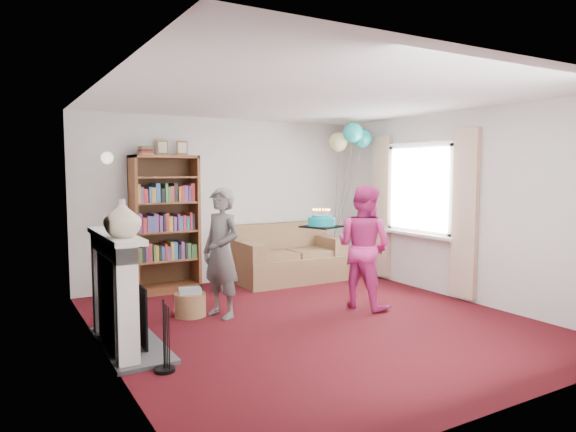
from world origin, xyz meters
TOP-DOWN VIEW (x-y plane):
  - ground at (0.00, 0.00)m, footprint 5.00×5.00m
  - wall_back at (0.00, 2.51)m, footprint 4.50×0.02m
  - wall_left at (-2.26, 0.00)m, footprint 0.02×5.00m
  - wall_right at (2.26, 0.00)m, footprint 0.02×5.00m
  - ceiling at (0.00, 0.00)m, footprint 4.50×5.00m
  - fireplace at (-2.09, 0.19)m, footprint 0.55×1.80m
  - window_bay at (2.21, 0.60)m, footprint 0.14×2.02m
  - wall_sconce at (-1.75, 2.36)m, footprint 0.16×0.23m
  - bookcase at (-1.01, 2.30)m, footprint 0.91×0.42m
  - sofa at (0.86, 2.07)m, footprint 1.66×0.88m
  - wicker_basket at (-1.14, 0.91)m, footprint 0.36×0.36m
  - person_striped at (-0.82, 0.71)m, footprint 0.52×0.64m
  - person_magenta at (0.88, 0.21)m, footprint 0.80×0.90m
  - birthday_cake at (0.33, 0.35)m, footprint 0.40×0.40m
  - balloons at (1.77, 1.66)m, footprint 0.63×0.68m
  - mantel_vase at (-2.12, -0.15)m, footprint 0.42×0.42m

SIDE VIEW (x-z plane):
  - ground at x=0.00m, z-range 0.00..0.00m
  - wicker_basket at x=-1.14m, z-range -0.02..0.32m
  - sofa at x=0.86m, z-range -0.11..0.77m
  - fireplace at x=-2.09m, z-range -0.05..1.07m
  - person_striped at x=-0.82m, z-range 0.00..1.52m
  - person_magenta at x=0.88m, z-range 0.00..1.53m
  - bookcase at x=-1.01m, z-range -0.12..2.01m
  - birthday_cake at x=0.33m, z-range 0.98..1.21m
  - window_bay at x=2.21m, z-range 0.10..2.30m
  - wall_back at x=0.00m, z-range 0.00..2.50m
  - wall_left at x=-2.26m, z-range 0.00..2.50m
  - wall_right at x=2.26m, z-range 0.00..2.50m
  - mantel_vase at x=-2.12m, z-range 1.12..1.46m
  - wall_sconce at x=-1.75m, z-range 1.80..1.96m
  - balloons at x=1.77m, z-range 1.33..3.11m
  - ceiling at x=0.00m, z-range 2.50..2.51m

